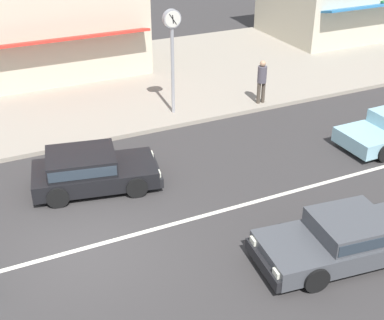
# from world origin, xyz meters

# --- Properties ---
(ground_plane) EXTENTS (160.00, 160.00, 0.00)m
(ground_plane) POSITION_xyz_m (0.00, 0.00, 0.00)
(ground_plane) COLOR #383535
(lane_centre_stripe) EXTENTS (50.40, 0.14, 0.01)m
(lane_centre_stripe) POSITION_xyz_m (0.00, 0.00, 0.00)
(lane_centre_stripe) COLOR silver
(lane_centre_stripe) RESTS_ON ground
(kerb_strip) EXTENTS (68.00, 10.00, 0.15)m
(kerb_strip) POSITION_xyz_m (0.00, 10.21, 0.07)
(kerb_strip) COLOR #9E9384
(kerb_strip) RESTS_ON ground
(hatchback_black_0) EXTENTS (3.79, 2.33, 1.10)m
(hatchback_black_0) POSITION_xyz_m (0.91, 2.67, 0.59)
(hatchback_black_0) COLOR black
(hatchback_black_0) RESTS_ON ground
(sedan_dark_grey_5) EXTENTS (4.59, 2.18, 1.06)m
(sedan_dark_grey_5) POSITION_xyz_m (5.45, -2.88, 0.53)
(sedan_dark_grey_5) COLOR #47494F
(sedan_dark_grey_5) RESTS_ON ground
(street_clock) EXTENTS (0.63, 0.22, 3.73)m
(street_clock) POSITION_xyz_m (5.00, 6.23, 2.90)
(street_clock) COLOR #9E9EA3
(street_clock) RESTS_ON kerb_strip
(pedestrian_near_clock) EXTENTS (0.34, 0.34, 1.66)m
(pedestrian_near_clock) POSITION_xyz_m (8.35, 5.64, 1.12)
(pedestrian_near_clock) COLOR #4C4238
(pedestrian_near_clock) RESTS_ON kerb_strip
(shopfront_mid_block) EXTENTS (7.11, 5.06, 4.69)m
(shopfront_mid_block) POSITION_xyz_m (2.40, 12.58, 2.50)
(shopfront_mid_block) COLOR beige
(shopfront_mid_block) RESTS_ON kerb_strip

